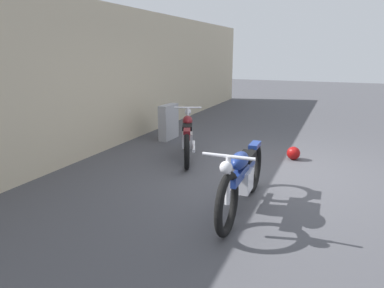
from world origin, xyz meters
TOP-DOWN VIEW (x-y plane):
  - ground_plane at (0.00, 0.00)m, footprint 40.00×40.00m
  - building_wall at (0.00, 3.59)m, footprint 18.00×0.30m
  - stone_marker at (1.38, 2.68)m, footprint 0.63×0.22m
  - helmet at (0.85, -0.22)m, footprint 0.25×0.25m
  - motorcycle_maroon at (0.16, 1.66)m, footprint 1.88×0.95m
  - motorcycle_blue at (-1.68, 0.10)m, footprint 2.07×0.58m

SIDE VIEW (x-z plane):
  - ground_plane at x=0.00m, z-range 0.00..0.00m
  - helmet at x=0.85m, z-range 0.00..0.25m
  - stone_marker at x=1.38m, z-range 0.00..0.81m
  - motorcycle_maroon at x=0.16m, z-range -0.02..0.88m
  - motorcycle_blue at x=-1.68m, z-range -0.02..0.91m
  - building_wall at x=0.00m, z-range 0.00..2.92m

